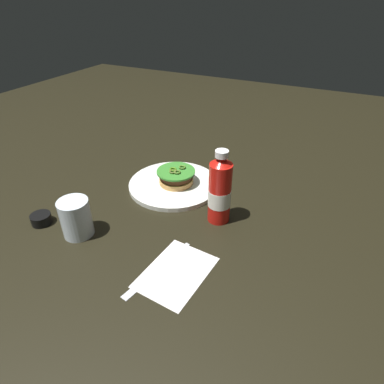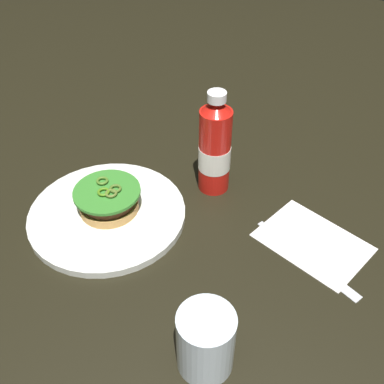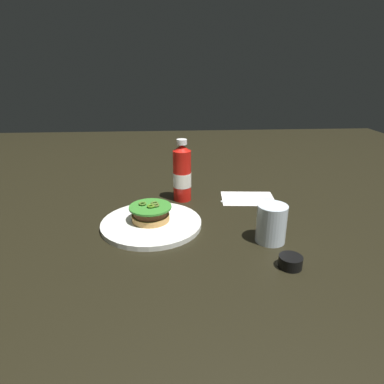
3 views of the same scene
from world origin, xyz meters
The scene contains 10 objects.
ground_plane centered at (0.00, 0.00, 0.00)m, with size 3.00×3.00×0.00m, color black.
dinner_plate centered at (-0.06, -0.02, 0.01)m, with size 0.30×0.30×0.01m, color silver.
burger_sandwich centered at (-0.06, -0.01, 0.04)m, with size 0.13×0.13×0.05m.
ketchup_bottle centered at (0.04, 0.18, 0.10)m, with size 0.06×0.06×0.22m.
water_glass centered at (0.27, -0.13, 0.05)m, with size 0.08×0.08×0.10m, color silver.
condiment_cup centered at (0.28, -0.26, 0.01)m, with size 0.06×0.06×0.03m, color black.
napkin centered at (0.28, 0.17, 0.00)m, with size 0.19×0.13×0.00m, color white.
butter_knife centered at (0.30, 0.13, 0.00)m, with size 0.22×0.06×0.00m.
fork_utensil centered at (0.29, 0.17, 0.00)m, with size 0.18×0.04×0.00m.
spoon_utensil centered at (0.31, 0.21, 0.00)m, with size 0.18×0.03×0.00m.
Camera 3 is at (0.00, -0.91, 0.45)m, focal length 31.05 mm.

